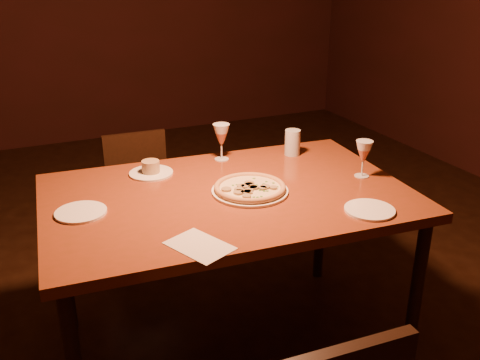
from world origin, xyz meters
name	(u,v)px	position (x,y,z in m)	size (l,w,h in m)	color
floor	(191,350)	(0.00, 0.00, 0.00)	(7.00, 7.00, 0.00)	black
dining_table	(228,208)	(0.18, -0.06, 0.75)	(1.60, 1.09, 0.82)	maroon
chair_far	(141,192)	(0.04, 0.95, 0.44)	(0.39, 0.39, 0.78)	black
pizza_plate	(250,188)	(0.26, -0.09, 0.84)	(0.33, 0.33, 0.04)	white
ramekin_saucer	(151,170)	(-0.06, 0.28, 0.84)	(0.20, 0.20, 0.06)	white
wine_glass_far	(221,142)	(0.31, 0.33, 0.91)	(0.08, 0.08, 0.18)	#A75E45
wine_glass_right	(363,159)	(0.81, -0.14, 0.90)	(0.08, 0.08, 0.17)	#A75E45
water_tumbler	(292,142)	(0.66, 0.25, 0.88)	(0.08, 0.08, 0.13)	#AEB8BE
side_plate_left	(81,212)	(-0.42, -0.01, 0.82)	(0.20, 0.20, 0.01)	white
side_plate_near	(370,210)	(0.62, -0.45, 0.82)	(0.20, 0.20, 0.01)	white
menu_card	(200,246)	(-0.09, -0.44, 0.82)	(0.15, 0.22, 0.00)	beige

